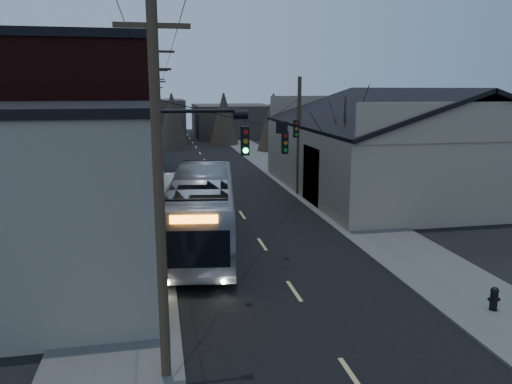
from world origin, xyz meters
TOP-DOWN VIEW (x-y plane):
  - road_surface at (0.00, 30.00)m, footprint 9.00×110.00m
  - sidewalk_left at (-6.50, 30.00)m, footprint 4.00×110.00m
  - sidewalk_right at (6.50, 30.00)m, footprint 4.00×110.00m
  - building_clapboard at (-9.00, 9.00)m, footprint 8.00×8.00m
  - building_brick at (-10.00, 20.00)m, footprint 10.00×12.00m
  - building_left_far at (-9.50, 36.00)m, footprint 9.00×14.00m
  - warehouse at (13.00, 25.00)m, footprint 16.16×20.60m
  - building_far_left at (-6.00, 65.00)m, footprint 10.00×12.00m
  - building_far_right at (7.00, 70.00)m, footprint 12.00×14.00m
  - bare_tree at (6.50, 20.00)m, footprint 0.40×0.40m
  - utility_lines at (-3.11, 24.14)m, footprint 11.24×45.28m
  - bus at (-2.94, 14.64)m, footprint 4.75×13.36m
  - parked_car at (-4.30, 27.41)m, footprint 1.55×4.42m
  - fire_hydrant at (6.35, 4.82)m, footprint 0.41×0.29m

SIDE VIEW (x-z plane):
  - road_surface at x=0.00m, z-range 0.00..0.02m
  - sidewalk_left at x=-6.50m, z-range 0.00..0.12m
  - sidewalk_right at x=6.50m, z-range 0.00..0.12m
  - fire_hydrant at x=6.35m, z-range 0.15..1.00m
  - parked_car at x=-4.30m, z-range 0.00..1.46m
  - bus at x=-2.94m, z-range 0.00..3.64m
  - building_far_right at x=7.00m, z-range 0.00..5.00m
  - warehouse at x=13.00m, z-range -1.17..6.56m
  - building_far_left at x=-6.00m, z-range 0.00..6.00m
  - building_clapboard at x=-9.00m, z-range 0.00..7.00m
  - building_left_far at x=-9.50m, z-range 0.00..7.00m
  - bare_tree at x=6.50m, z-range 0.00..7.20m
  - utility_lines at x=-3.11m, z-range -0.30..10.20m
  - building_brick at x=-10.00m, z-range 0.00..10.00m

